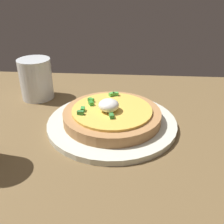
# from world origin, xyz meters

# --- Properties ---
(dining_table) EXTENTS (1.14, 0.70, 0.03)m
(dining_table) POSITION_xyz_m (0.00, 0.00, 0.01)
(dining_table) COLOR brown
(dining_table) RESTS_ON ground
(plate) EXTENTS (0.27, 0.27, 0.01)m
(plate) POSITION_xyz_m (-0.04, -0.03, 0.04)
(plate) COLOR silver
(plate) RESTS_ON dining_table
(pizza) EXTENTS (0.21, 0.21, 0.05)m
(pizza) POSITION_xyz_m (-0.04, -0.03, 0.06)
(pizza) COLOR #B47F4D
(pizza) RESTS_ON plate
(cup_far) EXTENTS (0.08, 0.08, 0.10)m
(cup_far) POSITION_xyz_m (0.16, -0.16, 0.08)
(cup_far) COLOR silver
(cup_far) RESTS_ON dining_table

